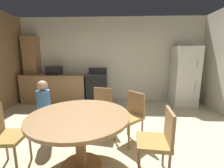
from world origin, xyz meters
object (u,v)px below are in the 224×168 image
(person_child, at_px, (44,110))
(oven_range, at_px, (97,88))
(chair_north, at_px, (102,108))
(chair_west, at_px, (3,134))
(chair_east, at_px, (159,139))
(dining_table, at_px, (80,125))
(chair_northeast, at_px, (131,114))
(microwave, at_px, (54,70))
(refrigerator, at_px, (184,76))

(person_child, bearing_deg, oven_range, 113.77)
(chair_north, bearing_deg, chair_west, -38.08)
(chair_north, bearing_deg, chair_east, 47.33)
(dining_table, relative_size, person_child, 1.18)
(chair_north, relative_size, chair_northeast, 1.00)
(dining_table, distance_m, chair_north, 1.01)
(dining_table, bearing_deg, chair_northeast, 43.91)
(chair_northeast, distance_m, person_child, 1.51)
(dining_table, height_order, chair_north, chair_north)
(oven_range, height_order, microwave, microwave)
(dining_table, relative_size, chair_west, 1.48)
(refrigerator, relative_size, dining_table, 1.36)
(dining_table, bearing_deg, chair_north, 80.17)
(refrigerator, relative_size, chair_northeast, 2.02)
(chair_northeast, bearing_deg, dining_table, 0.00)
(refrigerator, bearing_deg, chair_northeast, -129.61)
(dining_table, bearing_deg, refrigerator, 48.66)
(chair_east, bearing_deg, microwave, -44.10)
(oven_range, distance_m, chair_north, 1.92)
(microwave, bearing_deg, refrigerator, -0.71)
(oven_range, relative_size, dining_table, 0.85)
(dining_table, height_order, chair_northeast, chair_northeast)
(person_child, bearing_deg, chair_north, 59.56)
(refrigerator, xyz_separation_m, chair_northeast, (-1.76, -2.13, -0.38))
(microwave, bearing_deg, oven_range, 0.15)
(chair_north, height_order, person_child, person_child)
(microwave, bearing_deg, dining_table, -61.59)
(person_child, bearing_deg, chair_northeast, 41.25)
(chair_northeast, bearing_deg, chair_east, 65.47)
(chair_northeast, relative_size, person_child, 0.80)
(oven_range, bearing_deg, microwave, -179.85)
(chair_west, xyz_separation_m, chair_east, (2.00, -0.02, 0.00))
(dining_table, height_order, chair_east, chair_east)
(chair_east, height_order, person_child, person_child)
(dining_table, bearing_deg, chair_east, -5.16)
(oven_range, height_order, chair_north, oven_range)
(microwave, height_order, dining_table, microwave)
(oven_range, relative_size, microwave, 2.50)
(microwave, xyz_separation_m, chair_west, (0.55, -2.94, -0.53))
(chair_northeast, relative_size, chair_east, 1.00)
(microwave, distance_m, dining_table, 3.29)
(oven_range, height_order, dining_table, oven_range)
(refrigerator, distance_m, microwave, 4.04)
(dining_table, bearing_deg, microwave, 118.41)
(oven_range, bearing_deg, person_child, -104.44)
(chair_north, height_order, chair_west, same)
(person_child, bearing_deg, dining_table, 0.00)
(refrigerator, bearing_deg, person_child, -145.94)
(refrigerator, xyz_separation_m, chair_north, (-2.31, -1.83, -0.38))
(microwave, relative_size, chair_west, 0.51)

